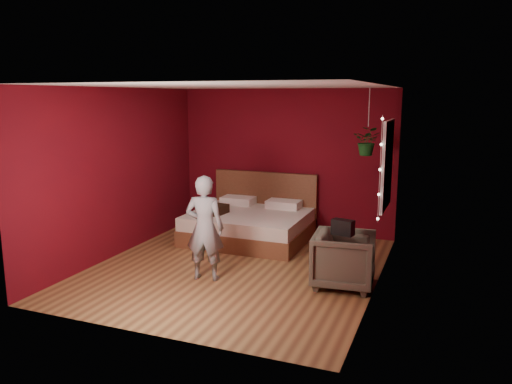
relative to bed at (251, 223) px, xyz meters
name	(u,v)px	position (x,y,z in m)	size (l,w,h in m)	color
floor	(237,267)	(0.36, -1.45, -0.28)	(4.50, 4.50, 0.00)	olive
room_walls	(236,153)	(0.36, -1.45, 1.40)	(4.04, 4.54, 2.62)	#5E0912
window	(387,165)	(2.33, -0.55, 1.22)	(0.05, 0.97, 1.27)	white
fairy_lights	(380,170)	(2.30, -1.08, 1.22)	(0.04, 0.04, 1.45)	silver
bed	(251,223)	(0.00, 0.00, 0.00)	(1.98, 1.68, 1.09)	brown
person	(205,228)	(0.15, -2.03, 0.44)	(0.53, 0.34, 1.44)	gray
armchair	(344,260)	(1.96, -1.59, 0.08)	(0.77, 0.80, 0.73)	#555243
handbag	(343,227)	(1.95, -1.69, 0.54)	(0.28, 0.14, 0.20)	black
throw_pillow	(213,209)	(-0.55, -0.36, 0.28)	(0.41, 0.41, 0.15)	black
hanging_plant	(368,141)	(1.95, 0.01, 1.50)	(0.44, 0.40, 1.05)	silver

